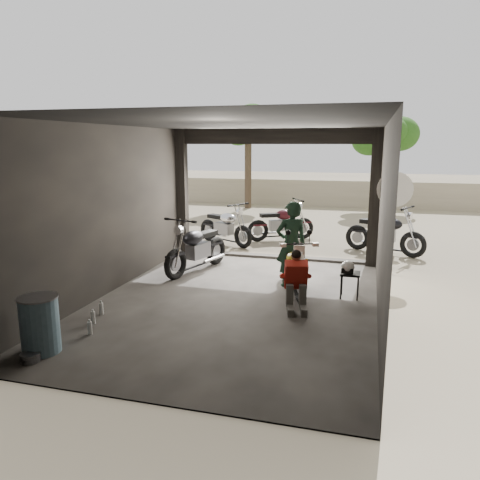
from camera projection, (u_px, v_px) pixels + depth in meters
The scene contains 16 objects.
ground at pixel (235, 303), 8.52m from camera, with size 80.00×80.00×0.00m, color #7A6D56.
garage at pixel (243, 229), 8.78m from camera, with size 7.00×7.13×3.20m.
boundary_wall at pixel (319, 193), 21.61m from camera, with size 18.00×0.30×1.20m, color gray.
tree_left at pixel (248, 117), 20.30m from camera, with size 2.20×2.20×5.60m.
tree_right at pixel (386, 127), 20.28m from camera, with size 2.20×2.20×5.00m.
main_bike at pixel (293, 265), 9.09m from camera, with size 0.67×1.63×1.09m, color silver, non-canonical shape.
left_bike at pixel (197, 244), 10.48m from camera, with size 0.78×1.90×1.28m, color black, non-canonical shape.
outside_bike_a at pixel (225, 223), 13.35m from camera, with size 0.75×1.81×1.23m, color black, non-canonical shape.
outside_bike_b at pixel (281, 220), 13.92m from camera, with size 0.75×1.82×1.23m, color #3A0E14, non-canonical shape.
outside_bike_c at pixel (385, 230), 12.22m from camera, with size 0.78×1.91×1.29m, color black, non-canonical shape.
rider at pixel (291, 245), 9.34m from camera, with size 0.64×0.42×1.75m, color black.
mechanic at pixel (296, 283), 8.00m from camera, with size 0.52×0.71×1.02m, color red, non-canonical shape.
stool at pixel (350, 276), 8.70m from camera, with size 0.36×0.36×0.50m.
helmet at pixel (348, 267), 8.63m from camera, with size 0.25×0.26×0.24m, color white.
oil_drum at pixel (40, 326), 6.41m from camera, with size 0.52×0.52×0.81m, color #446272.
sign_post at pixel (394, 207), 10.06m from camera, with size 0.76×0.08×2.27m.
Camera 1 is at (2.27, -7.79, 2.85)m, focal length 35.00 mm.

